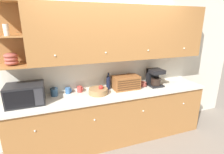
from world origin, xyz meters
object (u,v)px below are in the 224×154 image
(fruit_basket, at_px, (98,91))
(bowl_stack_on_counter, at_px, (142,84))
(storage_canister, at_px, (54,92))
(mug_blue_second, at_px, (80,89))
(microwave, at_px, (26,94))
(coffee_maker, at_px, (155,77))
(mug, at_px, (68,90))
(bread_box, at_px, (126,82))
(wine_bottle, at_px, (108,82))

(fruit_basket, distance_m, bowl_stack_on_counter, 0.90)
(storage_canister, bearing_deg, mug_blue_second, 2.53)
(microwave, distance_m, coffee_maker, 2.22)
(storage_canister, bearing_deg, microwave, -156.72)
(mug, bearing_deg, bread_box, -7.86)
(mug, relative_size, fruit_basket, 0.32)
(mug, xyz_separation_m, mug_blue_second, (0.20, -0.01, 0.00))
(bowl_stack_on_counter, bearing_deg, wine_bottle, 173.54)
(coffee_maker, bearing_deg, bread_box, 178.80)
(fruit_basket, bearing_deg, bowl_stack_on_counter, 5.94)
(microwave, xyz_separation_m, wine_bottle, (1.33, 0.17, -0.01))
(wine_bottle, xyz_separation_m, bread_box, (0.30, -0.10, -0.02))
(fruit_basket, height_order, bowl_stack_on_counter, fruit_basket)
(mug, height_order, bowl_stack_on_counter, mug)
(microwave, distance_m, bowl_stack_on_counter, 1.99)
(microwave, distance_m, wine_bottle, 1.34)
(mug_blue_second, height_order, bread_box, bread_box)
(microwave, height_order, mug, microwave)
(mug, relative_size, coffee_maker, 0.31)
(mug, bearing_deg, wine_bottle, -2.80)
(wine_bottle, bearing_deg, storage_canister, 179.76)
(microwave, bearing_deg, storage_canister, 23.28)
(microwave, height_order, storage_canister, microwave)
(coffee_maker, bearing_deg, storage_canister, 176.21)
(wine_bottle, height_order, coffee_maker, coffee_maker)
(fruit_basket, relative_size, bread_box, 0.68)
(microwave, xyz_separation_m, fruit_basket, (1.10, 0.00, -0.10))
(bowl_stack_on_counter, bearing_deg, microwave, -177.33)
(bread_box, bearing_deg, microwave, -177.81)
(storage_canister, height_order, coffee_maker, coffee_maker)
(microwave, xyz_separation_m, coffee_maker, (2.22, 0.05, 0.01))
(mug_blue_second, distance_m, bread_box, 0.83)
(microwave, height_order, mug_blue_second, microwave)
(microwave, height_order, fruit_basket, microwave)
(wine_bottle, height_order, bowl_stack_on_counter, wine_bottle)
(microwave, distance_m, storage_canister, 0.44)
(coffee_maker, bearing_deg, mug_blue_second, 174.31)
(wine_bottle, height_order, bread_box, wine_bottle)
(mug_blue_second, height_order, fruit_basket, fruit_basket)
(mug, bearing_deg, microwave, -162.09)
(fruit_basket, height_order, coffee_maker, coffee_maker)
(bowl_stack_on_counter, bearing_deg, mug, 175.43)
(storage_canister, relative_size, mug_blue_second, 1.24)
(bread_box, distance_m, bowl_stack_on_counter, 0.37)
(microwave, distance_m, bread_box, 1.63)
(mug, distance_m, mug_blue_second, 0.20)
(bread_box, bearing_deg, wine_bottle, 160.78)
(mug_blue_second, bearing_deg, fruit_basket, -34.29)
(bread_box, bearing_deg, fruit_basket, -173.33)
(mug, height_order, coffee_maker, coffee_maker)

